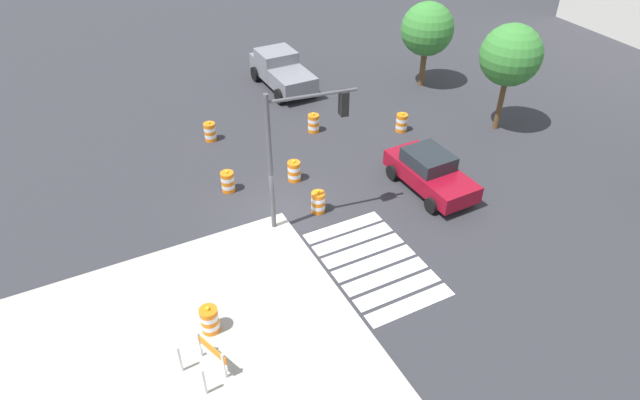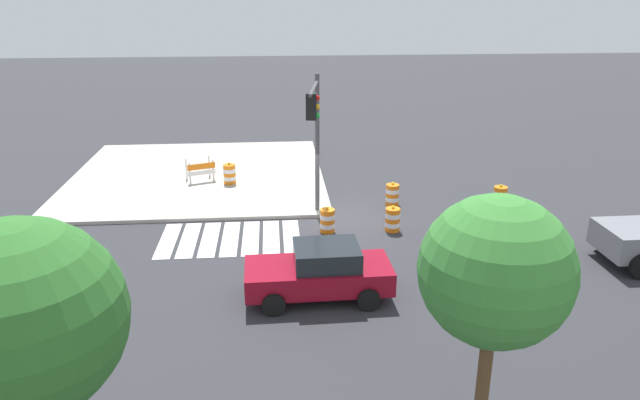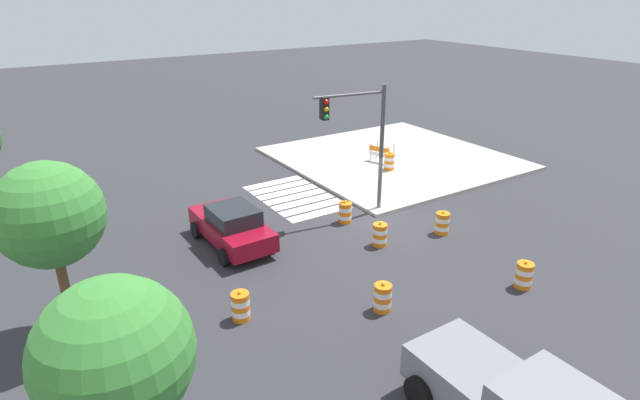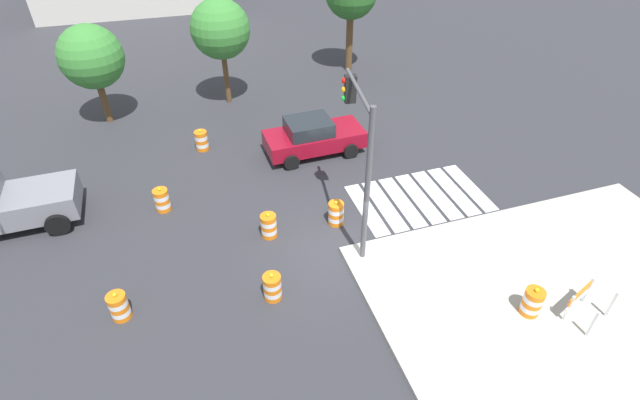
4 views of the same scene
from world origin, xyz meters
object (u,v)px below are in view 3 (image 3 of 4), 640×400
traffic_barrel_median_near (442,223)px  sports_car (232,226)px  traffic_barrel_near_corner (383,298)px  traffic_barrel_far_curb (241,306)px  traffic_barrel_on_sidewalk (389,161)px  street_tree_streetside_mid (49,215)px  traffic_barrel_crosswalk_end (345,212)px  street_tree_streetside_near (115,355)px  construction_barricade (381,152)px  traffic_light_pole (359,129)px  traffic_barrel_median_far (524,275)px  traffic_barrel_lane_center (380,235)px

traffic_barrel_median_near → sports_car: bearing=64.1°
traffic_barrel_near_corner → traffic_barrel_far_curb: bearing=63.4°
traffic_barrel_near_corner → traffic_barrel_median_near: 6.22m
traffic_barrel_near_corner → traffic_barrel_on_sidewalk: 13.09m
street_tree_streetside_mid → traffic_barrel_far_curb: bearing=-113.8°
traffic_barrel_crosswalk_end → traffic_barrel_median_near: (-3.02, -2.71, 0.00)m
sports_car → street_tree_streetside_near: bearing=145.8°
traffic_barrel_far_curb → street_tree_streetside_near: bearing=134.4°
traffic_barrel_median_near → street_tree_streetside_mid: street_tree_streetside_mid is taller
traffic_barrel_on_sidewalk → construction_barricade: (1.36, -0.49, 0.12)m
traffic_barrel_crosswalk_end → sports_car: bearing=82.1°
traffic_light_pole → traffic_barrel_far_curb: bearing=119.9°
sports_car → traffic_barrel_far_curb: size_ratio=4.26×
traffic_barrel_median_near → traffic_barrel_near_corner: bearing=118.0°
traffic_barrel_median_near → traffic_barrel_median_far: (-4.43, 0.67, 0.00)m
construction_barricade → street_tree_streetside_near: bearing=128.1°
traffic_barrel_on_sidewalk → construction_barricade: 1.45m
traffic_barrel_median_far → traffic_light_pole: bearing=8.4°
traffic_barrel_median_far → street_tree_streetside_near: (-0.57, 12.85, 2.79)m
traffic_barrel_near_corner → street_tree_streetside_mid: bearing=64.9°
traffic_barrel_crosswalk_end → traffic_light_pole: size_ratio=0.19×
sports_car → traffic_barrel_crosswalk_end: 4.95m
street_tree_streetside_near → street_tree_streetside_mid: 6.01m
street_tree_streetside_mid → traffic_barrel_near_corner: bearing=-115.1°
traffic_barrel_on_sidewalk → traffic_light_pole: bearing=126.6°
traffic_barrel_median_far → street_tree_streetside_mid: (5.41, 13.12, 3.34)m
traffic_barrel_lane_center → street_tree_streetside_mid: (0.43, 10.98, 3.34)m
traffic_barrel_far_curb → traffic_barrel_on_sidewalk: bearing=-57.3°
street_tree_streetside_near → traffic_barrel_on_sidewalk: bearing=-54.0°
traffic_light_pole → sports_car: bearing=87.0°
street_tree_streetside_mid → traffic_barrel_crosswalk_end: bearing=-79.6°
traffic_barrel_crosswalk_end → street_tree_streetside_mid: street_tree_streetside_mid is taller
sports_car → traffic_light_pole: size_ratio=0.79×
sports_car → traffic_barrel_far_curb: 5.00m
traffic_barrel_far_curb → traffic_barrel_on_sidewalk: size_ratio=1.00×
sports_car → traffic_barrel_median_near: size_ratio=4.26×
traffic_barrel_near_corner → street_tree_streetside_mid: size_ratio=0.19×
traffic_barrel_median_far → traffic_barrel_far_curb: 9.39m
traffic_barrel_median_near → traffic_barrel_far_curb: (-0.96, 9.39, 0.00)m
traffic_barrel_median_near → traffic_barrel_lane_center: 2.86m
traffic_barrel_median_far → traffic_light_pole: size_ratio=0.19×
traffic_barrel_far_curb → construction_barricade: size_ratio=0.71×
sports_car → traffic_light_pole: (-0.30, -5.79, 3.10)m
traffic_barrel_median_near → traffic_barrel_crosswalk_end: bearing=42.0°
traffic_barrel_median_far → traffic_barrel_on_sidewalk: traffic_barrel_on_sidewalk is taller
traffic_barrel_near_corner → traffic_barrel_on_sidewalk: (9.93, -8.53, 0.15)m
traffic_barrel_crosswalk_end → street_tree_streetside_mid: size_ratio=0.19×
construction_barricade → traffic_light_pole: size_ratio=0.26×
sports_car → traffic_barrel_on_sidewalk: bearing=-72.7°
traffic_barrel_near_corner → traffic_barrel_crosswalk_end: same height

